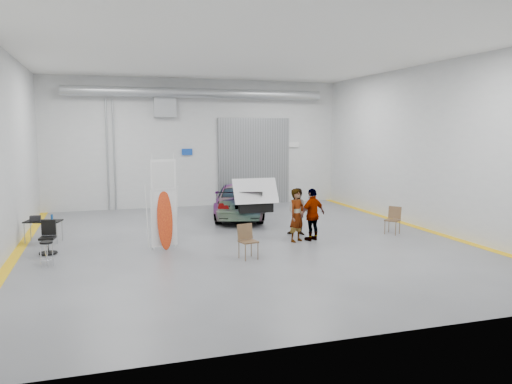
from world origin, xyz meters
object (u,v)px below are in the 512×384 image
object	(u,v)px
person_b	(298,212)
surfboard_display	(163,211)
person_c	(313,214)
work_table	(41,221)
office_chair	(48,239)
folding_chair_near	(248,248)
shop_stool	(47,254)
sedan_car	(239,200)
folding_chair_far	(392,226)
person_a	(297,215)

from	to	relation	value
person_b	surfboard_display	size ratio (longest dim) A/B	0.56
person_c	work_table	distance (m)	8.82
office_chair	surfboard_display	bearing A→B (deg)	-1.15
folding_chair_near	shop_stool	size ratio (longest dim) A/B	1.41
person_b	person_c	xyz separation A→B (m)	(0.12, -0.95, 0.05)
shop_stool	folding_chair_near	bearing A→B (deg)	-8.28
sedan_car	shop_stool	bearing A→B (deg)	54.73
folding_chair_far	shop_stool	world-z (taller)	folding_chair_far
person_b	sedan_car	bearing A→B (deg)	134.78
folding_chair_near	surfboard_display	bearing A→B (deg)	128.56
shop_stool	person_c	bearing A→B (deg)	6.15
person_b	shop_stool	size ratio (longest dim) A/B	2.38
folding_chair_far	office_chair	world-z (taller)	office_chair
person_b	office_chair	bearing A→B (deg)	-148.16
folding_chair_far	work_table	world-z (taller)	folding_chair_far
folding_chair_near	shop_stool	distance (m)	5.41
person_c	work_table	xyz separation A→B (m)	(-8.50, 2.35, -0.16)
sedan_car	person_c	xyz separation A→B (m)	(1.18, -4.91, 0.15)
sedan_car	work_table	size ratio (longest dim) A/B	4.03
shop_stool	office_chair	xyz separation A→B (m)	(-0.11, 1.53, 0.08)
folding_chair_far	surfboard_display	bearing A→B (deg)	-127.62
person_b	person_c	size ratio (longest dim) A/B	0.94
person_a	work_table	size ratio (longest dim) A/B	1.41
person_c	folding_chair_far	size ratio (longest dim) A/B	1.82
office_chair	folding_chair_near	bearing A→B (deg)	-15.56
sedan_car	person_a	bearing A→B (deg)	111.89
person_b	office_chair	distance (m)	8.06
person_c	folding_chair_near	world-z (taller)	person_c
work_table	folding_chair_far	bearing A→B (deg)	-10.93
person_c	work_table	bearing A→B (deg)	-35.97
sedan_car	shop_stool	xyz separation A→B (m)	(-6.87, -5.78, -0.38)
office_chair	sedan_car	bearing A→B (deg)	38.65
person_b	work_table	distance (m)	8.51
folding_chair_near	office_chair	bearing A→B (deg)	145.65
person_c	shop_stool	size ratio (longest dim) A/B	2.52
surfboard_display	office_chair	size ratio (longest dim) A/B	3.01
surfboard_display	folding_chair_near	distance (m)	2.96
sedan_car	office_chair	bearing A→B (deg)	46.01
office_chair	person_b	bearing A→B (deg)	9.35
sedan_car	person_b	distance (m)	4.10
work_table	office_chair	bearing A→B (deg)	-78.43
work_table	office_chair	xyz separation A→B (m)	(0.35, -1.69, -0.28)
person_c	office_chair	size ratio (longest dim) A/B	1.79
shop_stool	office_chair	world-z (taller)	office_chair
work_table	office_chair	distance (m)	1.75
surfboard_display	person_b	bearing A→B (deg)	-3.92
sedan_car	person_c	bearing A→B (deg)	118.16
folding_chair_far	office_chair	xyz separation A→B (m)	(-11.24, 0.55, 0.13)
person_b	folding_chair_far	distance (m)	3.34
folding_chair_near	folding_chair_far	world-z (taller)	folding_chair_near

